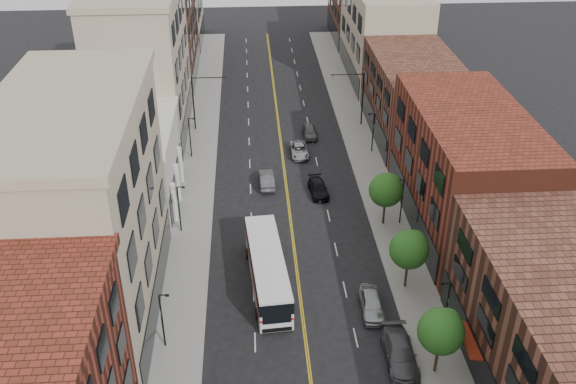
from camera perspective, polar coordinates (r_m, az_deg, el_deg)
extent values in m
cube|color=gray|center=(74.07, -8.03, 1.34)|extent=(4.00, 110.00, 0.15)
cube|color=gray|center=(75.10, 7.36, 1.82)|extent=(4.00, 110.00, 0.15)
cube|color=tan|center=(52.02, -17.81, -2.21)|extent=(10.00, 22.00, 18.00)
cube|color=silver|center=(69.68, -14.19, 2.34)|extent=(10.00, 14.00, 8.00)
cube|color=tan|center=(83.11, -12.87, 10.95)|extent=(10.00, 20.00, 18.00)
cube|color=#522D21|center=(102.42, -11.30, 13.93)|extent=(10.00, 20.00, 15.00)
cube|color=#522D21|center=(47.56, 24.07, -13.28)|extent=(10.00, 26.00, 10.00)
cube|color=#5F2619|center=(64.76, 15.52, 1.88)|extent=(10.00, 22.00, 12.00)
cube|color=#522D21|center=(83.33, 11.15, 8.24)|extent=(10.00, 20.00, 10.00)
cube|color=tan|center=(101.95, 8.47, 13.81)|extent=(10.00, 22.00, 14.00)
cube|color=#522D21|center=(121.26, 6.54, 15.89)|extent=(10.00, 18.00, 11.00)
cylinder|color=black|center=(49.88, 13.07, -14.21)|extent=(0.22, 0.22, 2.50)
sphere|color=#235E1B|center=(48.09, 13.44, -11.97)|extent=(3.40, 3.40, 3.40)
sphere|color=#235E1B|center=(48.18, 13.96, -11.15)|extent=(2.04, 2.04, 2.04)
cylinder|color=black|center=(57.08, 10.46, -7.21)|extent=(0.22, 0.22, 2.50)
sphere|color=#235E1B|center=(55.53, 10.71, -5.05)|extent=(3.40, 3.40, 3.40)
sphere|color=#235E1B|center=(55.67, 11.17, -4.36)|extent=(2.04, 2.04, 2.04)
cylinder|color=black|center=(65.03, 8.52, -1.84)|extent=(0.22, 0.22, 2.50)
sphere|color=#235E1B|center=(63.67, 8.70, 0.17)|extent=(3.40, 3.40, 3.40)
sphere|color=#235E1B|center=(63.85, 9.10, 0.76)|extent=(2.04, 2.04, 2.04)
cylinder|color=black|center=(50.66, -11.12, -11.17)|extent=(0.14, 0.14, 5.00)
cylinder|color=black|center=(49.00, -11.00, -8.98)|extent=(0.70, 0.10, 0.10)
cube|color=black|center=(49.00, -10.70, -9.02)|extent=(0.28, 0.14, 0.14)
cube|color=#19592D|center=(50.07, -11.22, -10.40)|extent=(0.04, 0.55, 0.35)
cylinder|color=black|center=(63.42, -9.65, -1.52)|extent=(0.14, 0.14, 5.00)
cylinder|color=black|center=(62.11, -9.52, 0.44)|extent=(0.70, 0.10, 0.10)
cube|color=black|center=(62.11, -9.29, 0.41)|extent=(0.28, 0.14, 0.14)
cube|color=#19592D|center=(62.96, -9.72, -0.83)|extent=(0.04, 0.55, 0.35)
cylinder|color=black|center=(77.40, -8.70, 4.78)|extent=(0.14, 0.14, 5.00)
cylinder|color=black|center=(76.33, -8.58, 6.48)|extent=(0.70, 0.10, 0.10)
cube|color=black|center=(76.33, -8.39, 6.45)|extent=(0.28, 0.14, 0.14)
cube|color=#19592D|center=(77.02, -8.75, 5.38)|extent=(0.04, 0.55, 0.35)
cylinder|color=black|center=(52.30, 13.89, -10.00)|extent=(0.14, 0.14, 5.00)
cylinder|color=black|center=(50.64, 13.86, -7.88)|extent=(0.70, 0.10, 0.10)
cube|color=black|center=(50.60, 13.58, -7.95)|extent=(0.28, 0.14, 0.14)
cube|color=#19592D|center=(51.73, 14.02, -9.24)|extent=(0.04, 0.55, 0.35)
cylinder|color=black|center=(64.74, 10.08, -0.84)|extent=(0.14, 0.14, 5.00)
cylinder|color=black|center=(63.41, 9.97, 1.07)|extent=(0.70, 0.10, 0.10)
cube|color=black|center=(63.38, 9.75, 1.03)|extent=(0.28, 0.14, 0.14)
cube|color=#19592D|center=(64.29, 10.15, -0.16)|extent=(0.04, 0.55, 0.35)
cylinder|color=black|center=(78.49, 7.56, 5.25)|extent=(0.14, 0.14, 5.00)
cylinder|color=black|center=(77.39, 7.43, 6.92)|extent=(0.70, 0.10, 0.10)
cube|color=black|center=(77.37, 7.25, 6.88)|extent=(0.28, 0.14, 0.14)
cube|color=#19592D|center=(78.11, 7.61, 5.84)|extent=(0.04, 0.55, 0.35)
cylinder|color=black|center=(84.23, -8.40, 7.82)|extent=(0.18, 0.18, 7.20)
cylinder|color=black|center=(82.83, -7.04, 10.05)|extent=(4.40, 0.12, 0.12)
imported|color=black|center=(82.89, -5.76, 9.85)|extent=(0.15, 0.18, 0.90)
cylinder|color=black|center=(85.23, 6.65, 8.22)|extent=(0.18, 0.18, 7.20)
cylinder|color=black|center=(83.65, 5.28, 10.36)|extent=(4.40, 0.12, 0.12)
imported|color=black|center=(83.53, 4.03, 10.09)|extent=(0.15, 0.18, 0.90)
cube|color=white|center=(56.22, -1.84, -6.87)|extent=(3.74, 12.77, 3.04)
cube|color=black|center=(55.78, -1.85, -6.27)|extent=(3.79, 12.82, 1.10)
cube|color=#B41E0C|center=(56.42, -1.83, -7.12)|extent=(3.79, 12.82, 0.23)
cube|color=black|center=(51.21, -0.99, -10.89)|extent=(2.31, 0.25, 1.68)
cylinder|color=black|center=(53.67, -2.77, -10.73)|extent=(0.37, 1.03, 1.01)
cylinder|color=black|center=(53.92, 0.21, -10.46)|extent=(0.37, 1.03, 1.01)
cylinder|color=black|center=(60.21, -3.61, -5.50)|extent=(0.37, 1.03, 1.01)
cylinder|color=black|center=(60.43, -0.98, -5.28)|extent=(0.37, 1.03, 1.01)
imported|color=#4D4C51|center=(50.63, 9.92, -13.91)|extent=(2.33, 5.59, 1.61)
imported|color=#A0A4A7|center=(54.52, 7.47, -9.83)|extent=(2.03, 4.74, 1.59)
imported|color=#4E4D53|center=(71.53, -1.90, 1.13)|extent=(1.72, 4.57, 1.49)
imported|color=black|center=(69.99, 2.71, 0.31)|extent=(2.22, 4.65, 1.31)
imported|color=#A4A5AB|center=(78.06, 1.00, 3.74)|extent=(2.27, 4.71, 1.30)
imported|color=#4E4F53|center=(82.70, 1.93, 5.40)|extent=(1.79, 4.26, 1.44)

